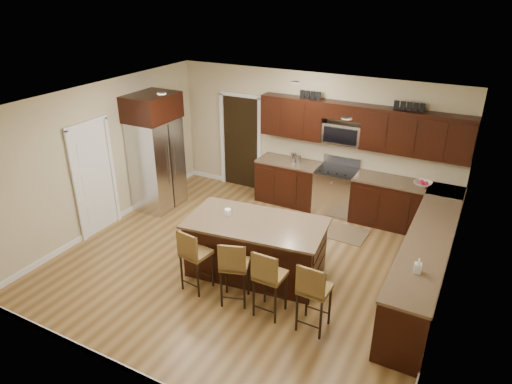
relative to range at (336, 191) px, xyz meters
The scene contains 24 objects.
floor 2.59m from the range, 105.51° to the right, with size 6.00×6.00×0.00m, color olive.
ceiling 3.38m from the range, 105.51° to the right, with size 6.00×6.00×0.00m, color silver.
wall_back 1.15m from the range, 156.28° to the left, with size 6.00×6.00×0.00m, color #C4B68E.
wall_left 4.51m from the range, 146.33° to the right, with size 5.50×5.50×0.00m, color #C4B68E.
wall_right 3.49m from the range, 46.57° to the right, with size 5.50×5.50×0.00m, color #C4B68E.
base_cabinets 1.58m from the range, 39.46° to the right, with size 4.02×3.96×0.92m.
upper_cabinets 1.42m from the range, 20.23° to the left, with size 4.00×0.33×0.80m.
range is the anchor object (origin of this frame).
microwave 1.16m from the range, 90.00° to the left, with size 0.76×0.31×0.40m, color silver.
doorway 2.41m from the range, behind, with size 0.85×0.03×2.06m, color black.
pantry_door 4.61m from the range, 143.07° to the right, with size 0.03×0.80×2.04m, color white.
letter_decor 1.84m from the range, 31.31° to the left, with size 2.20×0.03×0.15m, color black, non-canonical shape.
island 2.65m from the range, 99.09° to the right, with size 2.26×1.38×0.92m.
stool_left 3.61m from the range, 106.39° to the right, with size 0.43×0.43×1.03m.
stool_mid 3.48m from the range, 95.36° to the right, with size 0.49×0.49×1.04m.
stool_right 3.47m from the range, 86.39° to the right, with size 0.40×0.40×1.05m.
refrigerator 3.67m from the range, 156.54° to the right, with size 0.79×0.99×2.35m.
floor_mat 0.96m from the range, 63.16° to the right, with size 0.99×0.66×0.01m, color brown.
fruit_bowl 1.68m from the range, ahead, with size 0.32×0.32×0.08m, color silver.
soap_bottle 3.53m from the range, 54.55° to the right, with size 0.09×0.09×0.20m, color #B2B2B2.
canister_tall 1.08m from the range, behind, with size 0.12×0.12×0.19m, color silver.
canister_short 0.98m from the range, behind, with size 0.11×0.11×0.16m, color silver.
island_jar 2.82m from the range, 109.34° to the right, with size 0.10×0.10×0.10m, color white.
stool_extra 3.57m from the range, 75.91° to the right, with size 0.40×0.40×1.05m.
Camera 1 is at (3.15, -5.60, 4.29)m, focal length 32.00 mm.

